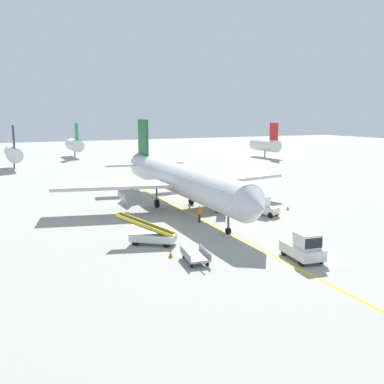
{
  "coord_description": "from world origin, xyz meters",
  "views": [
    {
      "loc": [
        -19.56,
        -34.34,
        10.72
      ],
      "look_at": [
        0.59,
        7.39,
        2.5
      ],
      "focal_mm": 40.76,
      "sensor_mm": 36.0,
      "label": 1
    }
  ],
  "objects": [
    {
      "name": "ground_crew_marshaller",
      "position": [
        -0.25,
        3.92,
        0.91
      ],
      "size": [
        0.36,
        0.24,
        1.7
      ],
      "color": "#26262D",
      "rests_on": "ground"
    },
    {
      "name": "baggage_cart_loaded",
      "position": [
        -5.95,
        -6.73,
        0.47
      ],
      "size": [
        1.98,
        3.84,
        0.94
      ],
      "color": "#A5A5A8",
      "rests_on": "ground"
    },
    {
      "name": "distant_aircraft_mid_left",
      "position": [
        -13.92,
        59.29,
        3.22
      ],
      "size": [
        3.0,
        10.1,
        8.8
      ],
      "color": "silver",
      "rests_on": "ground"
    },
    {
      "name": "ground_plane",
      "position": [
        0.0,
        0.0,
        0.0
      ],
      "size": [
        300.0,
        300.0,
        0.0
      ],
      "primitive_type": "plane",
      "color": "#9E9B93"
    },
    {
      "name": "airliner",
      "position": [
        0.61,
        10.93,
        3.42
      ],
      "size": [
        28.59,
        35.3,
        10.1
      ],
      "color": "silver",
      "rests_on": "ground"
    },
    {
      "name": "belt_loader_aft_hold",
      "position": [
        4.67,
        7.88,
        0.78
      ],
      "size": [
        3.59,
        4.95,
        2.59
      ],
      "color": "silver",
      "rests_on": "ground"
    },
    {
      "name": "safety_cone_wingtip_left",
      "position": [
        -7.18,
        -4.95,
        0.22
      ],
      "size": [
        0.36,
        0.36,
        0.44
      ],
      "primitive_type": "cone",
      "color": "orange",
      "rests_on": "ground"
    },
    {
      "name": "baggage_tug_near_wing",
      "position": [
        7.52,
        3.49,
        0.93
      ],
      "size": [
        2.13,
        2.72,
        2.1
      ],
      "color": "silver",
      "rests_on": "ground"
    },
    {
      "name": "safety_cone_nose_left",
      "position": [
        11.48,
        4.74,
        0.22
      ],
      "size": [
        0.36,
        0.36,
        0.44
      ],
      "primitive_type": "cone",
      "color": "orange",
      "rests_on": "ground"
    },
    {
      "name": "belt_loader_forward_hold",
      "position": [
        -7.27,
        -1.11,
        0.78
      ],
      "size": [
        4.74,
        4.01,
        2.59
      ],
      "color": "silver",
      "rests_on": "ground"
    },
    {
      "name": "safety_cone_nose_right",
      "position": [
        7.46,
        1.53,
        0.22
      ],
      "size": [
        0.36,
        0.36,
        0.44
      ],
      "primitive_type": "cone",
      "color": "orange",
      "rests_on": "ground"
    },
    {
      "name": "distant_aircraft_far_right",
      "position": [
        45.73,
        57.77,
        3.22
      ],
      "size": [
        3.0,
        10.1,
        8.8
      ],
      "color": "silver",
      "rests_on": "ground"
    },
    {
      "name": "distant_aircraft_mid_right",
      "position": [
        2.0,
        79.69,
        3.22
      ],
      "size": [
        3.0,
        10.1,
        8.8
      ],
      "color": "silver",
      "rests_on": "ground"
    },
    {
      "name": "taxi_line_yellow",
      "position": [
        0.59,
        5.0,
        0.0
      ],
      "size": [
        3.32,
        79.95,
        0.01
      ],
      "primitive_type": "cube",
      "rotation": [
        0.0,
        0.0,
        -0.04
      ],
      "color": "yellow",
      "rests_on": "ground"
    },
    {
      "name": "pushback_tug",
      "position": [
        1.51,
        -9.88,
        0.99
      ],
      "size": [
        2.36,
        3.82,
        2.2
      ],
      "color": "silver",
      "rests_on": "ground"
    }
  ]
}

